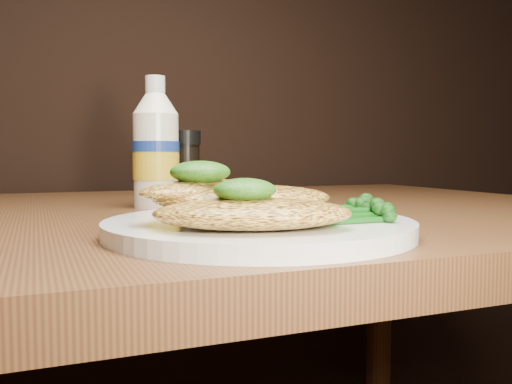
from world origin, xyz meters
name	(u,v)px	position (x,y,z in m)	size (l,w,h in m)	color
plate	(259,227)	(-0.01, 0.80, 0.76)	(0.28, 0.28, 0.01)	white
chicken_front	(253,214)	(-0.04, 0.74, 0.78)	(0.16, 0.08, 0.03)	#EAB24A
chicken_mid	(243,198)	(-0.03, 0.78, 0.79)	(0.15, 0.08, 0.02)	#EAB24A
chicken_back	(202,190)	(-0.06, 0.81, 0.79)	(0.13, 0.07, 0.02)	#EAB24A
pesto_front	(245,190)	(-0.04, 0.74, 0.80)	(0.05, 0.04, 0.02)	#0C3608
pesto_back	(200,172)	(-0.06, 0.79, 0.81)	(0.05, 0.05, 0.02)	#0C3608
broccolini_bundle	(325,209)	(0.04, 0.77, 0.77)	(0.14, 0.11, 0.02)	#115012
mayo_bottle	(156,142)	(-0.04, 1.09, 0.84)	(0.06, 0.06, 0.18)	white
pepper_grinder	(186,168)	(0.01, 1.12, 0.80)	(0.04, 0.04, 0.11)	black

